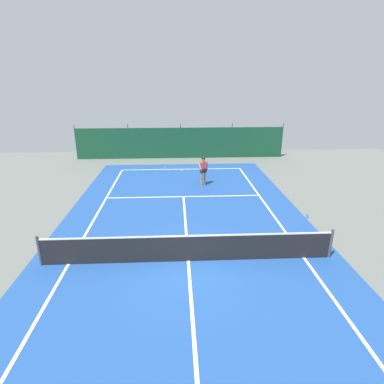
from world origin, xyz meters
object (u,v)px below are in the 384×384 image
object	(u,v)px
tennis_net	(188,248)
tennis_ball_near_player	(165,167)
tennis_player	(203,169)
parked_car	(140,141)
water_bottle	(307,216)

from	to	relation	value
tennis_net	tennis_ball_near_player	world-z (taller)	tennis_net
tennis_player	parked_car	bearing A→B (deg)	-76.57
tennis_player	water_bottle	size ratio (longest dim) A/B	6.83
tennis_net	water_bottle	bearing A→B (deg)	31.04
tennis_ball_near_player	water_bottle	size ratio (longest dim) A/B	0.28
parked_car	tennis_player	bearing A→B (deg)	108.12
parked_car	tennis_ball_near_player	bearing A→B (deg)	104.01
parked_car	tennis_net	bearing A→B (deg)	93.19
tennis_ball_near_player	tennis_net	bearing A→B (deg)	-84.61
tennis_player	tennis_ball_near_player	distance (m)	4.68
tennis_net	parked_car	size ratio (longest dim) A/B	2.30
tennis_player	tennis_ball_near_player	size ratio (longest dim) A/B	24.85
tennis_player	water_bottle	bearing A→B (deg)	118.17
tennis_ball_near_player	parked_car	world-z (taller)	parked_car
parked_car	water_bottle	distance (m)	17.32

